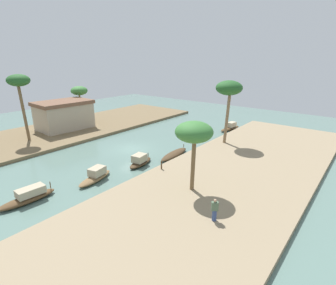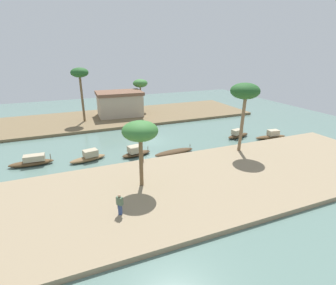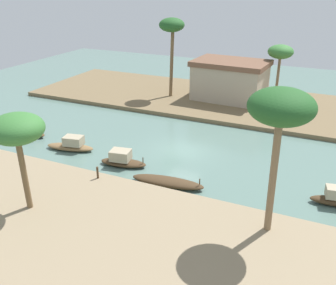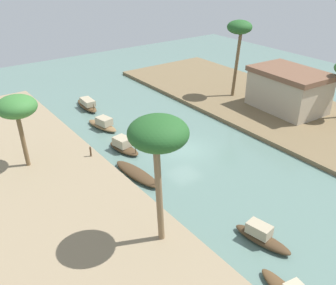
{
  "view_description": "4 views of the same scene",
  "coord_description": "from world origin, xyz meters",
  "views": [
    {
      "loc": [
        -20.91,
        -22.14,
        10.65
      ],
      "look_at": [
        2.42,
        -3.71,
        0.94
      ],
      "focal_mm": 28.37,
      "sensor_mm": 36.0,
      "label": 1
    },
    {
      "loc": [
        -10.58,
        -31.56,
        11.5
      ],
      "look_at": [
        1.53,
        -3.03,
        0.55
      ],
      "focal_mm": 28.96,
      "sensor_mm": 36.0,
      "label": 2
    },
    {
      "loc": [
        10.47,
        -25.6,
        12.55
      ],
      "look_at": [
        -1.04,
        -0.55,
        0.67
      ],
      "focal_mm": 41.52,
      "sensor_mm": 36.0,
      "label": 3
    },
    {
      "loc": [
        21.98,
        -17.74,
        15.22
      ],
      "look_at": [
        -0.22,
        -1.61,
        1.08
      ],
      "focal_mm": 40.4,
      "sensor_mm": 36.0,
      "label": 4
    }
  ],
  "objects": [
    {
      "name": "sampan_with_red_awning",
      "position": [
        -7.93,
        -3.62,
        0.42
      ],
      "size": [
        3.98,
        1.9,
        1.15
      ],
      "rotation": [
        0.0,
        0.0,
        0.2
      ],
      "color": "brown",
      "rests_on": "river_water"
    },
    {
      "name": "palm_tree_left_far",
      "position": [
        8.15,
        -8.28,
        6.95
      ],
      "size": [
        3.11,
        3.11,
        7.59
      ],
      "color": "#7F6647",
      "rests_on": "riverbank_left"
    },
    {
      "name": "riverbank_left",
      "position": [
        0.0,
        -13.05,
        0.19
      ],
      "size": [
        43.54,
        13.12,
        0.39
      ],
      "primitive_type": "cube",
      "color": "#937F60",
      "rests_on": "ground"
    },
    {
      "name": "riverside_building",
      "position": [
        -0.34,
        13.59,
        2.46
      ],
      "size": [
        7.82,
        5.55,
        4.08
      ],
      "rotation": [
        0.0,
        0.0,
        -0.05
      ],
      "color": "tan",
      "rests_on": "riverbank_right"
    },
    {
      "name": "palm_tree_left_near",
      "position": [
        -4.59,
        -11.76,
        5.12
      ],
      "size": [
        2.92,
        2.92,
        5.63
      ],
      "color": "brown",
      "rests_on": "riverbank_left"
    },
    {
      "name": "mooring_post",
      "position": [
        -3.02,
        -7.21,
        0.8
      ],
      "size": [
        0.14,
        0.14,
        0.81
      ],
      "primitive_type": "cylinder",
      "color": "#4C3823",
      "rests_on": "riverbank_left"
    },
    {
      "name": "palm_tree_right_short",
      "position": [
        -6.49,
        12.22,
        7.57
      ],
      "size": [
        2.65,
        2.65,
        8.22
      ],
      "color": "brown",
      "rests_on": "riverbank_right"
    },
    {
      "name": "person_on_near_bank",
      "position": [
        -7.29,
        -15.24,
        1.15
      ],
      "size": [
        0.47,
        0.51,
        1.56
      ],
      "rotation": [
        0.0,
        0.0,
        2.22
      ],
      "color": "#33477A",
      "rests_on": "riverbank_left"
    },
    {
      "name": "sampan_foreground",
      "position": [
        15.37,
        -5.51,
        0.41
      ],
      "size": [
        4.45,
        1.66,
        1.17
      ],
      "rotation": [
        0.0,
        0.0,
        -0.16
      ],
      "color": "brown",
      "rests_on": "river_water"
    },
    {
      "name": "palm_tree_right_tall",
      "position": [
        4.15,
        15.96,
        5.24
      ],
      "size": [
        2.63,
        2.63,
        5.67
      ],
      "color": "#7F6647",
      "rests_on": "riverbank_right"
    },
    {
      "name": "sampan_midstream",
      "position": [
        11.5,
        -3.46,
        0.43
      ],
      "size": [
        3.71,
        1.62,
        1.16
      ],
      "rotation": [
        0.0,
        0.0,
        0.19
      ],
      "color": "#47331E",
      "rests_on": "river_water"
    },
    {
      "name": "riverbank_right",
      "position": [
        0.0,
        13.05,
        0.19
      ],
      "size": [
        43.54,
        13.12,
        0.39
      ],
      "primitive_type": "cube",
      "color": "brown",
      "rests_on": "ground"
    },
    {
      "name": "sampan_downstream_large",
      "position": [
        1.22,
        -5.55,
        0.25
      ],
      "size": [
        4.96,
        1.72,
        0.85
      ],
      "rotation": [
        0.0,
        0.0,
        0.1
      ],
      "color": "#47331E",
      "rests_on": "river_water"
    },
    {
      "name": "sampan_with_tall_canopy",
      "position": [
        -2.92,
        -4.29,
        0.44
      ],
      "size": [
        3.53,
        1.77,
        1.17
      ],
      "rotation": [
        0.0,
        0.0,
        0.18
      ],
      "color": "#47331E",
      "rests_on": "river_water"
    },
    {
      "name": "river_water",
      "position": [
        0.0,
        0.0,
        0.0
      ],
      "size": [
        69.64,
        69.64,
        0.0
      ],
      "primitive_type": "plane",
      "color": "slate",
      "rests_on": "ground"
    },
    {
      "name": "sampan_near_left_bank",
      "position": [
        -13.45,
        -2.64,
        0.43
      ],
      "size": [
        4.32,
        1.36,
        1.1
      ],
      "rotation": [
        0.0,
        0.0,
        -0.04
      ],
      "color": "brown",
      "rests_on": "river_water"
    }
  ]
}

